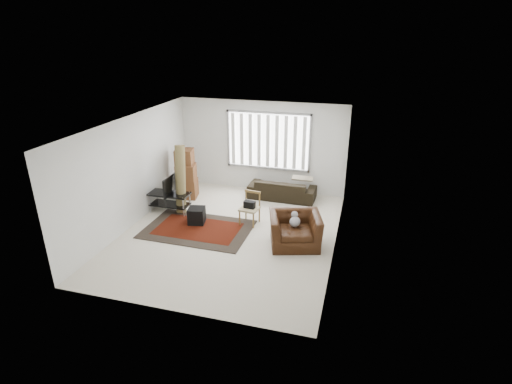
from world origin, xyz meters
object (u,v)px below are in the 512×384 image
(moving_boxes, at_px, (186,175))
(sofa, at_px, (282,186))
(side_chair, at_px, (250,207))
(armchair, at_px, (295,228))
(tv_stand, at_px, (170,198))

(moving_boxes, xyz_separation_m, sofa, (2.70, 0.66, -0.30))
(side_chair, distance_m, armchair, 1.49)
(tv_stand, bearing_deg, sofa, 32.38)
(moving_boxes, relative_size, sofa, 0.75)
(tv_stand, distance_m, sofa, 3.21)
(tv_stand, xyz_separation_m, armchair, (3.55, -0.84, 0.03))
(tv_stand, bearing_deg, armchair, -13.33)
(side_chair, bearing_deg, tv_stand, -174.48)
(side_chair, relative_size, armchair, 0.60)
(moving_boxes, bearing_deg, sofa, 13.68)
(armchair, bearing_deg, moving_boxes, 135.35)
(sofa, height_order, side_chair, side_chair)
(tv_stand, height_order, moving_boxes, moving_boxes)
(side_chair, bearing_deg, sofa, 83.99)
(tv_stand, height_order, side_chair, side_chair)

